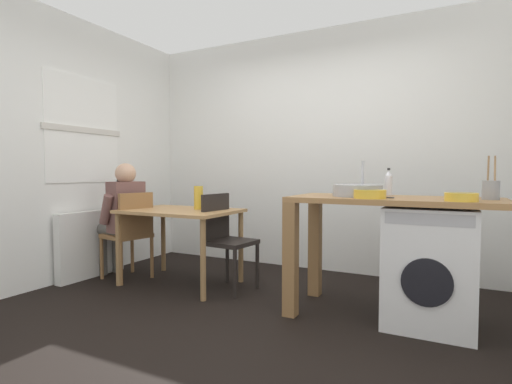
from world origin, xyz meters
TOP-DOWN VIEW (x-y plane):
  - ground_plane at (0.00, 0.00)m, footprint 5.46×5.46m
  - wall_back at (0.00, 1.75)m, footprint 4.60×0.10m
  - wall_window_side at (-2.15, 0.00)m, footprint 0.12×3.80m
  - radiator at (-2.02, 0.30)m, footprint 0.10×0.80m
  - dining_table at (-1.01, 0.52)m, footprint 1.10×0.76m
  - chair_person_seat at (-1.56, 0.41)m, footprint 0.48×0.48m
  - chair_opposite at (-0.54, 0.58)m, footprint 0.44×0.44m
  - seated_person at (-1.72, 0.44)m, footprint 0.54×0.54m
  - kitchen_counter at (0.78, 0.50)m, footprint 1.50×0.68m
  - washing_machine at (1.25, 0.50)m, footprint 0.60×0.61m
  - sink_basin at (0.73, 0.50)m, footprint 0.38×0.38m
  - tap at (0.73, 0.68)m, footprint 0.02×0.02m
  - bottle_tall_green at (0.92, 0.76)m, footprint 0.06×0.06m
  - mixing_bowl at (0.86, 0.30)m, footprint 0.23×0.23m
  - utensil_crock at (1.62, 0.55)m, footprint 0.11×0.11m
  - colander at (1.44, 0.28)m, footprint 0.20×0.20m
  - vase at (-0.86, 0.62)m, footprint 0.09×0.09m
  - scissors at (0.94, 0.40)m, footprint 0.15×0.06m

SIDE VIEW (x-z plane):
  - ground_plane at x=0.00m, z-range 0.00..0.00m
  - radiator at x=-2.02m, z-range 0.00..0.70m
  - washing_machine at x=1.25m, z-range 0.00..0.86m
  - chair_person_seat at x=-1.56m, z-range 0.06..0.96m
  - chair_opposite at x=-0.54m, z-range 0.06..0.96m
  - dining_table at x=-1.01m, z-range 0.27..1.01m
  - seated_person at x=-1.72m, z-range 0.07..1.27m
  - kitchen_counter at x=0.78m, z-range 0.30..1.22m
  - vase at x=-0.86m, z-range 0.74..0.97m
  - scissors at x=0.94m, z-range 0.92..0.93m
  - colander at x=1.44m, z-range 0.92..0.98m
  - mixing_bowl at x=0.86m, z-range 0.92..0.99m
  - sink_basin at x=0.73m, z-range 0.92..1.01m
  - utensil_crock at x=1.62m, z-range 0.84..1.14m
  - bottle_tall_green at x=0.92m, z-range 0.91..1.13m
  - tap at x=0.73m, z-range 0.92..1.20m
  - wall_back at x=0.00m, z-range 0.00..2.70m
  - wall_window_side at x=-2.15m, z-range 0.00..2.70m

